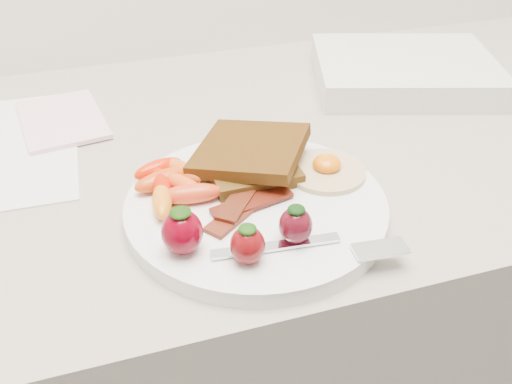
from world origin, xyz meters
name	(u,v)px	position (x,y,z in m)	size (l,w,h in m)	color
counter	(238,369)	(0.00, 1.70, 0.45)	(2.00, 0.60, 0.90)	gray
plate	(256,207)	(-0.02, 1.55, 0.91)	(0.27, 0.27, 0.02)	white
toast_lower	(250,166)	(-0.01, 1.60, 0.93)	(0.09, 0.09, 0.01)	#3B2007
toast_upper	(250,150)	(0.00, 1.61, 0.94)	(0.11, 0.11, 0.01)	black
fried_egg	(326,169)	(0.07, 1.57, 0.92)	(0.11, 0.11, 0.02)	silver
bacon_strips	(244,204)	(-0.03, 1.54, 0.92)	(0.10, 0.09, 0.01)	black
baby_carrots	(172,183)	(-0.09, 1.59, 0.93)	(0.09, 0.11, 0.02)	#CC4110
strawberries	(230,233)	(-0.06, 1.48, 0.94)	(0.14, 0.07, 0.05)	#67000F
fork	(323,247)	(0.02, 1.45, 0.92)	(0.18, 0.06, 0.00)	silver
notepad	(62,120)	(-0.20, 1.81, 0.91)	(0.10, 0.15, 0.01)	silver
appliance	(404,71)	(0.29, 1.79, 0.92)	(0.26, 0.21, 0.04)	silver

